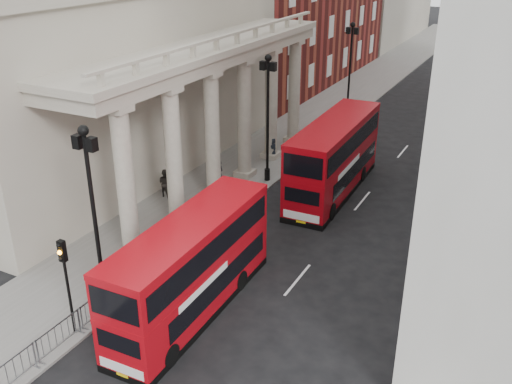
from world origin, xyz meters
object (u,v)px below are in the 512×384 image
bus_near (192,266)px  pedestrian_c (273,148)px  lamp_post_north (350,64)px  bus_far (334,156)px  pedestrian_b (165,183)px  lamp_post_south (93,208)px  traffic_light (65,270)px  lamp_post_mid (268,110)px  pedestrian_a (219,173)px

bus_near → pedestrian_c: (-4.95, 18.10, -1.33)m
lamp_post_north → pedestrian_c: (-1.46, -12.18, -3.99)m
bus_near → bus_far: (0.95, 14.72, 0.20)m
bus_far → pedestrian_b: size_ratio=6.07×
lamp_post_south → lamp_post_north: bearing=90.0°
lamp_post_north → pedestrian_b: bearing=-101.9°
bus_near → traffic_light: bearing=-133.6°
lamp_post_north → bus_near: bearing=-83.4°
bus_near → pedestrian_b: bearing=130.1°
traffic_light → pedestrian_c: (-1.56, 21.84, -2.18)m
bus_near → pedestrian_c: size_ratio=6.25×
bus_near → pedestrian_c: 18.82m
lamp_post_mid → pedestrian_b: lamp_post_mid is taller
lamp_post_mid → pedestrian_b: (-4.47, -5.25, -3.89)m
pedestrian_a → pedestrian_c: bearing=94.4°
lamp_post_south → bus_far: size_ratio=0.76×
traffic_light → bus_near: (3.40, 3.73, -0.86)m
lamp_post_north → pedestrian_b: (-4.47, -21.25, -3.89)m
traffic_light → pedestrian_a: (-2.53, 15.88, -2.16)m
pedestrian_b → lamp_post_north: bearing=-97.8°
lamp_post_south → traffic_light: 2.71m
lamp_post_south → traffic_light: bearing=-87.2°
lamp_post_south → lamp_post_north: (0.00, 32.00, 0.00)m
bus_far → pedestrian_a: bus_far is taller
pedestrian_b → pedestrian_c: pedestrian_b is taller
bus_near → bus_far: bus_far is taller
lamp_post_mid → traffic_light: 18.11m
pedestrian_b → pedestrian_c: size_ratio=1.12×
pedestrian_a → pedestrian_b: bearing=-109.6°
pedestrian_a → pedestrian_c: size_ratio=1.04×
traffic_light → pedestrian_c: size_ratio=2.68×
traffic_light → lamp_post_mid: bearing=90.3°
traffic_light → pedestrian_a: traffic_light is taller
lamp_post_south → pedestrian_b: (-4.47, 10.75, -3.89)m
lamp_post_south → bus_near: bearing=26.1°
traffic_light → bus_near: size_ratio=0.43×
lamp_post_north → pedestrian_a: (-2.43, -18.14, -3.96)m
pedestrian_a → pedestrian_b: pedestrian_b is taller
pedestrian_b → bus_far: bearing=-143.4°
lamp_post_north → pedestrian_c: size_ratio=5.19×
pedestrian_a → pedestrian_b: (-2.04, -3.11, 0.07)m
lamp_post_mid → traffic_light: size_ratio=1.93×
lamp_post_north → traffic_light: lamp_post_north is taller
bus_near → pedestrian_c: bus_near is taller
traffic_light → pedestrian_a: bearing=99.1°
pedestrian_a → lamp_post_south: bearing=-66.4°
lamp_post_mid → pedestrian_c: size_ratio=5.19×
lamp_post_south → pedestrian_a: 14.62m
lamp_post_north → pedestrian_b: size_ratio=4.62×
lamp_post_mid → bus_far: size_ratio=0.76×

